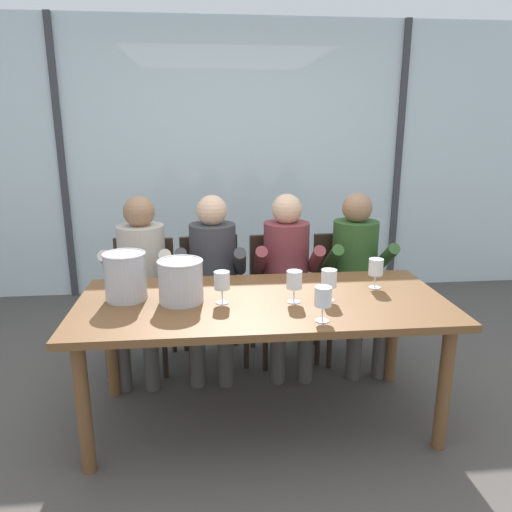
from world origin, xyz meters
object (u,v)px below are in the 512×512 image
ice_bucket_secondary (125,276)px  wine_glass_near_bucket (294,281)px  chair_left_of_center (212,288)px  wine_glass_by_left_taster (376,268)px  person_charcoal_jacket (213,271)px  person_maroon_top (287,269)px  ice_bucket_primary (181,281)px  person_olive_shirt (357,267)px  chair_center (281,286)px  chair_right_of_center (344,285)px  wine_glass_by_right_taster (323,298)px  person_beige_jumper (141,273)px  wine_glass_center_pour (222,282)px  wine_glass_spare_empty (329,279)px  dining_table (262,313)px  chair_near_curtain (143,292)px

ice_bucket_secondary → wine_glass_near_bucket: bearing=-8.6°
chair_left_of_center → wine_glass_by_left_taster: size_ratio=5.02×
person_charcoal_jacket → person_maroon_top: (0.52, -0.00, 0.00)m
ice_bucket_primary → wine_glass_by_left_taster: size_ratio=1.40×
person_olive_shirt → wine_glass_by_left_taster: size_ratio=6.86×
chair_center → ice_bucket_primary: 1.15m
ice_bucket_primary → ice_bucket_secondary: bearing=166.8°
chair_right_of_center → wine_glass_by_right_taster: 1.31m
person_beige_jumper → wine_glass_center_pour: 0.94m
chair_left_of_center → wine_glass_center_pour: bearing=-94.8°
person_maroon_top → wine_glass_spare_empty: size_ratio=6.86×
chair_left_of_center → wine_glass_spare_empty: size_ratio=5.02×
person_charcoal_jacket → ice_bucket_primary: 0.76m
chair_left_of_center → person_olive_shirt: size_ratio=0.73×
person_maroon_top → person_olive_shirt: size_ratio=1.00×
person_olive_shirt → ice_bucket_secondary: bearing=-155.7°
dining_table → person_olive_shirt: person_olive_shirt is taller
chair_right_of_center → wine_glass_spare_empty: 1.04m
dining_table → wine_glass_near_bucket: 0.26m
chair_center → wine_glass_near_bucket: size_ratio=5.02×
person_charcoal_jacket → wine_glass_center_pour: size_ratio=6.86×
ice_bucket_primary → wine_glass_by_left_taster: bearing=6.2°
dining_table → wine_glass_spare_empty: bearing=-8.4°
dining_table → chair_left_of_center: bearing=107.2°
chair_left_of_center → wine_glass_by_right_taster: 1.35m
ice_bucket_secondary → person_maroon_top: bearing=33.2°
chair_near_curtain → wine_glass_by_right_taster: wine_glass_by_right_taster is taller
wine_glass_near_bucket → person_maroon_top: bearing=83.2°
person_charcoal_jacket → wine_glass_by_left_taster: 1.12m
wine_glass_near_bucket → wine_glass_center_pour: bearing=176.2°
person_olive_shirt → wine_glass_center_pour: (-0.97, -0.76, 0.17)m
chair_center → chair_right_of_center: same height
person_charcoal_jacket → wine_glass_near_bucket: person_charcoal_jacket is taller
dining_table → person_beige_jumper: bearing=135.6°
person_charcoal_jacket → ice_bucket_primary: bearing=-99.7°
ice_bucket_secondary → person_olive_shirt: bearing=23.5°
person_maroon_top → wine_glass_center_pour: bearing=-119.4°
person_charcoal_jacket → wine_glass_by_right_taster: (0.51, -1.05, 0.17)m
wine_glass_near_bucket → wine_glass_spare_empty: size_ratio=1.00×
person_beige_jumper → person_charcoal_jacket: same height
chair_center → person_maroon_top: 0.23m
ice_bucket_secondary → person_charcoal_jacket: bearing=53.9°
chair_center → person_olive_shirt: size_ratio=0.73×
wine_glass_center_pour → ice_bucket_secondary: bearing=167.9°
chair_center → wine_glass_center_pour: 1.07m
person_maroon_top → wine_glass_by_left_taster: (0.42, -0.60, 0.17)m
dining_table → chair_left_of_center: (-0.27, 0.87, -0.15)m
wine_glass_by_left_taster → person_olive_shirt: bearing=82.0°
person_maroon_top → wine_glass_spare_empty: (0.09, -0.78, 0.18)m
person_olive_shirt → chair_left_of_center: bearing=172.9°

